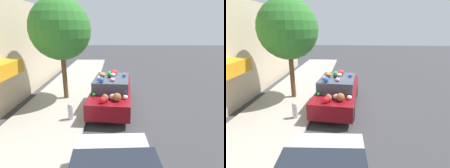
% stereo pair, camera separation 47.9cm
% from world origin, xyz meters
% --- Properties ---
extents(ground_plane, '(60.00, 60.00, 0.00)m').
position_xyz_m(ground_plane, '(0.00, 0.00, 0.00)').
color(ground_plane, '#38383A').
extents(sidewalk_curb, '(24.00, 3.20, 0.13)m').
position_xyz_m(sidewalk_curb, '(0.00, 2.70, 0.06)').
color(sidewalk_curb, '#9E998E').
rests_on(sidewalk_curb, ground).
extents(building_facade, '(18.00, 1.20, 5.07)m').
position_xyz_m(building_facade, '(-0.09, 4.92, 2.52)').
color(building_facade, '#C6B293').
rests_on(building_facade, ground).
extents(street_tree, '(2.92, 2.92, 4.96)m').
position_xyz_m(street_tree, '(0.66, 2.52, 3.61)').
color(street_tree, brown).
rests_on(street_tree, sidewalk_curb).
extents(fire_hydrant, '(0.20, 0.20, 0.70)m').
position_xyz_m(fire_hydrant, '(-1.63, 1.73, 0.47)').
color(fire_hydrant, '#B2B2B7').
rests_on(fire_hydrant, sidewalk_curb).
extents(art_car, '(4.47, 2.08, 1.73)m').
position_xyz_m(art_car, '(-0.04, 0.07, 0.77)').
color(art_car, maroon).
rests_on(art_car, ground).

